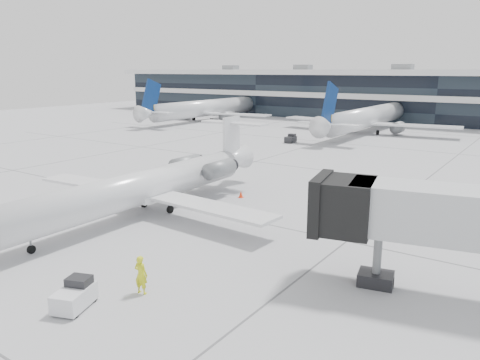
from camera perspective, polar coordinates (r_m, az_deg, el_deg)
The scene contains 9 objects.
ground at distance 36.79m, azimuth -1.75°, elevation -4.36°, with size 220.00×220.00×0.00m, color #99989B.
terminal at distance 112.39m, azimuth 24.00°, elevation 9.04°, with size 170.00×22.00×10.00m, color black.
bg_jet_left at distance 106.67m, azimuth -3.92°, elevation 7.27°, with size 32.00×40.00×9.60m, color silver, non-canonical shape.
bg_jet_center at distance 88.80m, azimuth 15.29°, elevation 5.62°, with size 32.00×40.00×9.60m, color silver, non-canonical shape.
regional_jet at distance 37.43m, azimuth -11.38°, elevation -0.66°, with size 23.38×29.06×6.73m.
ramp_worker at distance 24.71m, azimuth -11.98°, elevation -11.23°, with size 0.75×0.49×2.05m, color yellow.
baggage_tug at distance 24.38m, azimuth -19.47°, elevation -13.13°, with size 1.96×2.49×1.39m.
traffic_cone at distance 41.82m, azimuth 0.11°, elevation -1.76°, with size 0.53×0.53×0.61m.
far_tug at distance 74.01m, azimuth 6.21°, elevation 5.02°, with size 1.31×2.13×1.33m.
Camera 1 is at (20.70, -28.29, 11.16)m, focal length 35.00 mm.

